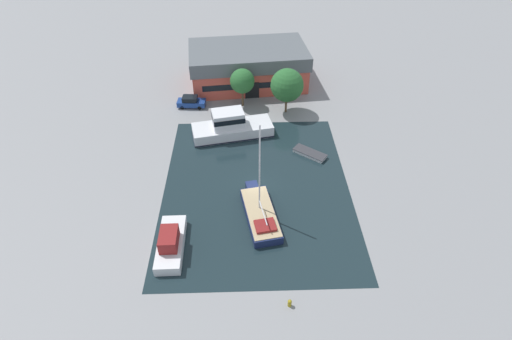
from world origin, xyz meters
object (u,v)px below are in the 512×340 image
(small_dinghy, at_px, (310,153))
(cabin_boat, at_px, (170,243))
(warehouse_building, at_px, (248,65))
(sailboat_moored, at_px, (260,213))
(quay_tree_near_building, at_px, (287,85))
(quay_tree_by_water, at_px, (242,81))
(parked_car, at_px, (191,102))
(motor_cruiser, at_px, (231,127))

(small_dinghy, relative_size, cabin_boat, 0.65)
(warehouse_building, height_order, sailboat_moored, sailboat_moored)
(sailboat_moored, relative_size, small_dinghy, 2.63)
(quay_tree_near_building, xyz_separation_m, small_dinghy, (2.26, -10.91, -4.23))
(quay_tree_by_water, distance_m, parked_car, 8.67)
(motor_cruiser, bearing_deg, sailboat_moored, -179.36)
(parked_car, relative_size, motor_cruiser, 0.38)
(quay_tree_near_building, height_order, cabin_boat, quay_tree_near_building)
(parked_car, bearing_deg, small_dinghy, 56.23)
(small_dinghy, bearing_deg, motor_cruiser, 102.69)
(warehouse_building, distance_m, quay_tree_by_water, 7.71)
(warehouse_building, relative_size, small_dinghy, 4.43)
(quay_tree_by_water, height_order, motor_cruiser, quay_tree_by_water)
(warehouse_building, bearing_deg, parked_car, -145.24)
(sailboat_moored, distance_m, small_dinghy, 13.13)
(quay_tree_near_building, distance_m, small_dinghy, 11.92)
(parked_car, bearing_deg, quay_tree_by_water, 94.66)
(quay_tree_near_building, bearing_deg, small_dinghy, -78.32)
(warehouse_building, bearing_deg, small_dinghy, -75.07)
(warehouse_building, xyz_separation_m, small_dinghy, (7.83, -20.57, -2.86))
(cabin_boat, bearing_deg, quay_tree_by_water, 74.37)
(quay_tree_near_building, height_order, quay_tree_by_water, quay_tree_near_building)
(small_dinghy, height_order, cabin_boat, cabin_boat)
(parked_car, bearing_deg, motor_cruiser, 42.57)
(sailboat_moored, xyz_separation_m, cabin_boat, (-9.25, -4.11, 0.29))
(warehouse_building, distance_m, small_dinghy, 22.20)
(motor_cruiser, relative_size, small_dinghy, 2.59)
(quay_tree_by_water, relative_size, sailboat_moored, 0.51)
(warehouse_building, height_order, small_dinghy, warehouse_building)
(warehouse_building, height_order, cabin_boat, warehouse_building)
(sailboat_moored, xyz_separation_m, small_dinghy, (7.02, 11.09, -0.37))
(motor_cruiser, xyz_separation_m, small_dinghy, (10.45, -4.97, -1.13))
(warehouse_building, xyz_separation_m, sailboat_moored, (0.82, -31.66, -2.49))
(motor_cruiser, bearing_deg, warehouse_building, -20.97)
(quay_tree_near_building, bearing_deg, parked_car, 172.46)
(parked_car, height_order, cabin_boat, cabin_boat)
(parked_car, xyz_separation_m, sailboat_moored, (9.81, -23.93, -0.25))
(parked_car, distance_m, motor_cruiser, 10.14)
(quay_tree_by_water, height_order, small_dinghy, quay_tree_by_water)
(quay_tree_by_water, xyz_separation_m, small_dinghy, (8.81, -12.99, -3.92))
(quay_tree_by_water, height_order, cabin_boat, quay_tree_by_water)
(quay_tree_by_water, bearing_deg, sailboat_moored, -85.74)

